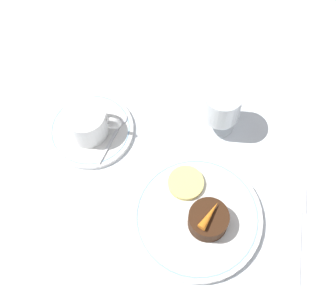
{
  "coord_description": "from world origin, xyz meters",
  "views": [
    {
      "loc": [
        0.01,
        -0.28,
        0.79
      ],
      "look_at": [
        -0.03,
        0.09,
        0.04
      ],
      "focal_mm": 50.0,
      "sensor_mm": 36.0,
      "label": 1
    }
  ],
  "objects_px": {
    "fork": "(300,224)",
    "dinner_plate": "(197,217)",
    "wine_glass": "(222,106)",
    "dessert_cake": "(208,220)",
    "coffee_cup": "(86,122)"
  },
  "relations": [
    {
      "from": "fork",
      "to": "dinner_plate",
      "type": "bearing_deg",
      "value": -178.41
    },
    {
      "from": "wine_glass",
      "to": "dessert_cake",
      "type": "height_order",
      "value": "wine_glass"
    },
    {
      "from": "coffee_cup",
      "to": "dessert_cake",
      "type": "bearing_deg",
      "value": -35.38
    },
    {
      "from": "dinner_plate",
      "to": "dessert_cake",
      "type": "distance_m",
      "value": 0.03
    },
    {
      "from": "coffee_cup",
      "to": "wine_glass",
      "type": "height_order",
      "value": "wine_glass"
    },
    {
      "from": "dinner_plate",
      "to": "wine_glass",
      "type": "relative_size",
      "value": 2.07
    },
    {
      "from": "fork",
      "to": "dessert_cake",
      "type": "xyz_separation_m",
      "value": [
        -0.16,
        -0.02,
        0.03
      ]
    },
    {
      "from": "dinner_plate",
      "to": "fork",
      "type": "xyz_separation_m",
      "value": [
        0.18,
        0.0,
        -0.01
      ]
    },
    {
      "from": "dinner_plate",
      "to": "wine_glass",
      "type": "bearing_deg",
      "value": 80.89
    },
    {
      "from": "dessert_cake",
      "to": "coffee_cup",
      "type": "bearing_deg",
      "value": 144.62
    },
    {
      "from": "dessert_cake",
      "to": "fork",
      "type": "bearing_deg",
      "value": 5.56
    },
    {
      "from": "fork",
      "to": "dessert_cake",
      "type": "bearing_deg",
      "value": -174.44
    },
    {
      "from": "dessert_cake",
      "to": "wine_glass",
      "type": "bearing_deg",
      "value": 86.45
    },
    {
      "from": "wine_glass",
      "to": "dessert_cake",
      "type": "relative_size",
      "value": 1.6
    },
    {
      "from": "coffee_cup",
      "to": "fork",
      "type": "relative_size",
      "value": 0.58
    }
  ]
}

